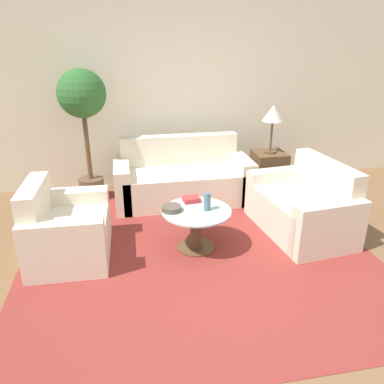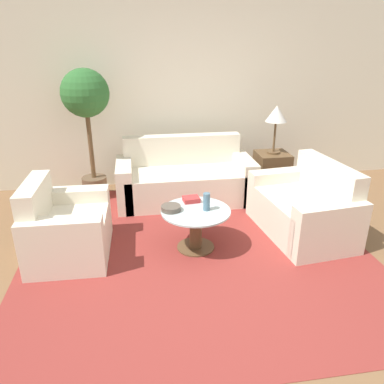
{
  "view_description": "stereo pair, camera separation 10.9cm",
  "coord_description": "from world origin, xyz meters",
  "px_view_note": "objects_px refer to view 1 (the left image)",
  "views": [
    {
      "loc": [
        -0.82,
        -2.71,
        2.1
      ],
      "look_at": [
        -0.13,
        0.97,
        0.55
      ],
      "focal_mm": 35.0,
      "sensor_mm": 36.0,
      "label": 1
    },
    {
      "loc": [
        -0.72,
        -2.73,
        2.1
      ],
      "look_at": [
        -0.13,
        0.97,
        0.55
      ],
      "focal_mm": 35.0,
      "sensor_mm": 36.0,
      "label": 2
    }
  ],
  "objects_px": {
    "book_stack": "(191,199)",
    "loveseat": "(305,208)",
    "bowl": "(172,208)",
    "sofa_main": "(182,179)",
    "coffee_table": "(196,224)",
    "potted_plant": "(83,107)",
    "armchair": "(64,232)",
    "vase": "(207,202)",
    "table_lamp": "(273,115)"
  },
  "relations": [
    {
      "from": "book_stack",
      "to": "loveseat",
      "type": "bearing_deg",
      "value": -8.73
    },
    {
      "from": "loveseat",
      "to": "bowl",
      "type": "distance_m",
      "value": 1.58
    },
    {
      "from": "sofa_main",
      "to": "coffee_table",
      "type": "height_order",
      "value": "sofa_main"
    },
    {
      "from": "coffee_table",
      "to": "potted_plant",
      "type": "height_order",
      "value": "potted_plant"
    },
    {
      "from": "armchair",
      "to": "vase",
      "type": "distance_m",
      "value": 1.49
    },
    {
      "from": "potted_plant",
      "to": "bowl",
      "type": "bearing_deg",
      "value": -59.52
    },
    {
      "from": "coffee_table",
      "to": "bowl",
      "type": "height_order",
      "value": "bowl"
    },
    {
      "from": "sofa_main",
      "to": "armchair",
      "type": "relative_size",
      "value": 1.88
    },
    {
      "from": "book_stack",
      "to": "coffee_table",
      "type": "bearing_deg",
      "value": -93.15
    },
    {
      "from": "armchair",
      "to": "sofa_main",
      "type": "bearing_deg",
      "value": -46.76
    },
    {
      "from": "table_lamp",
      "to": "bowl",
      "type": "xyz_separation_m",
      "value": [
        -1.59,
        -1.34,
        -0.65
      ]
    },
    {
      "from": "coffee_table",
      "to": "book_stack",
      "type": "xyz_separation_m",
      "value": [
        -0.01,
        0.23,
        0.19
      ]
    },
    {
      "from": "armchair",
      "to": "table_lamp",
      "type": "relative_size",
      "value": 1.47
    },
    {
      "from": "sofa_main",
      "to": "table_lamp",
      "type": "relative_size",
      "value": 2.77
    },
    {
      "from": "table_lamp",
      "to": "bowl",
      "type": "distance_m",
      "value": 2.17
    },
    {
      "from": "loveseat",
      "to": "table_lamp",
      "type": "bearing_deg",
      "value": 172.44
    },
    {
      "from": "potted_plant",
      "to": "table_lamp",
      "type": "bearing_deg",
      "value": -5.02
    },
    {
      "from": "sofa_main",
      "to": "bowl",
      "type": "distance_m",
      "value": 1.38
    },
    {
      "from": "table_lamp",
      "to": "armchair",
      "type": "bearing_deg",
      "value": -154.46
    },
    {
      "from": "table_lamp",
      "to": "sofa_main",
      "type": "bearing_deg",
      "value": -179.46
    },
    {
      "from": "potted_plant",
      "to": "vase",
      "type": "bearing_deg",
      "value": -51.39
    },
    {
      "from": "armchair",
      "to": "coffee_table",
      "type": "relative_size",
      "value": 1.34
    },
    {
      "from": "table_lamp",
      "to": "bowl",
      "type": "height_order",
      "value": "table_lamp"
    },
    {
      "from": "vase",
      "to": "table_lamp",
      "type": "bearing_deg",
      "value": 48.54
    },
    {
      "from": "table_lamp",
      "to": "vase",
      "type": "distance_m",
      "value": 1.94
    },
    {
      "from": "loveseat",
      "to": "potted_plant",
      "type": "height_order",
      "value": "potted_plant"
    },
    {
      "from": "armchair",
      "to": "loveseat",
      "type": "height_order",
      "value": "loveseat"
    },
    {
      "from": "bowl",
      "to": "book_stack",
      "type": "relative_size",
      "value": 1.1
    },
    {
      "from": "coffee_table",
      "to": "potted_plant",
      "type": "xyz_separation_m",
      "value": [
        -1.17,
        1.59,
        0.98
      ]
    },
    {
      "from": "armchair",
      "to": "vase",
      "type": "bearing_deg",
      "value": -92.5
    },
    {
      "from": "book_stack",
      "to": "vase",
      "type": "bearing_deg",
      "value": -69.06
    },
    {
      "from": "armchair",
      "to": "table_lamp",
      "type": "distance_m",
      "value": 3.09
    },
    {
      "from": "coffee_table",
      "to": "book_stack",
      "type": "distance_m",
      "value": 0.29
    },
    {
      "from": "potted_plant",
      "to": "coffee_table",
      "type": "bearing_deg",
      "value": -53.69
    },
    {
      "from": "loveseat",
      "to": "table_lamp",
      "type": "xyz_separation_m",
      "value": [
        0.02,
        1.21,
        0.84
      ]
    },
    {
      "from": "sofa_main",
      "to": "bowl",
      "type": "bearing_deg",
      "value": -103.76
    },
    {
      "from": "sofa_main",
      "to": "armchair",
      "type": "height_order",
      "value": "sofa_main"
    },
    {
      "from": "potted_plant",
      "to": "bowl",
      "type": "xyz_separation_m",
      "value": [
        0.92,
        -1.56,
        -0.8
      ]
    },
    {
      "from": "vase",
      "to": "armchair",
      "type": "bearing_deg",
      "value": 176.03
    },
    {
      "from": "potted_plant",
      "to": "bowl",
      "type": "height_order",
      "value": "potted_plant"
    },
    {
      "from": "loveseat",
      "to": "bowl",
      "type": "height_order",
      "value": "loveseat"
    },
    {
      "from": "coffee_table",
      "to": "armchair",
      "type": "bearing_deg",
      "value": 176.17
    },
    {
      "from": "sofa_main",
      "to": "loveseat",
      "type": "height_order",
      "value": "sofa_main"
    },
    {
      "from": "bowl",
      "to": "sofa_main",
      "type": "bearing_deg",
      "value": 76.24
    },
    {
      "from": "potted_plant",
      "to": "armchair",
      "type": "bearing_deg",
      "value": -96.87
    },
    {
      "from": "sofa_main",
      "to": "coffee_table",
      "type": "distance_m",
      "value": 1.36
    },
    {
      "from": "sofa_main",
      "to": "potted_plant",
      "type": "distance_m",
      "value": 1.61
    },
    {
      "from": "bowl",
      "to": "table_lamp",
      "type": "bearing_deg",
      "value": 40.15
    },
    {
      "from": "bowl",
      "to": "potted_plant",
      "type": "bearing_deg",
      "value": 120.48
    },
    {
      "from": "loveseat",
      "to": "table_lamp",
      "type": "height_order",
      "value": "table_lamp"
    }
  ]
}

